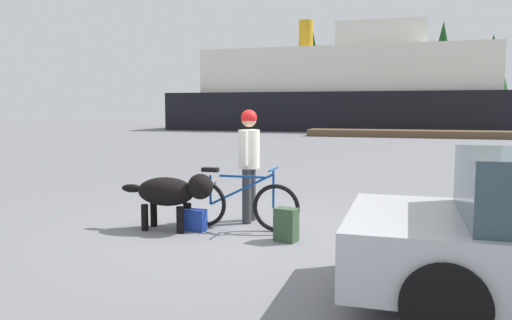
{
  "coord_description": "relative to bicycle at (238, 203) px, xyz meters",
  "views": [
    {
      "loc": [
        2.18,
        -6.56,
        1.72
      ],
      "look_at": [
        -0.06,
        0.87,
        0.91
      ],
      "focal_mm": 35.18,
      "sensor_mm": 36.0,
      "label": 1
    }
  ],
  "objects": [
    {
      "name": "person_cyclist",
      "position": [
        0.01,
        0.48,
        0.65
      ],
      "size": [
        0.32,
        0.53,
        1.69
      ],
      "color": "#333338",
      "rests_on": "ground_plane"
    },
    {
      "name": "dog",
      "position": [
        -0.87,
        -0.32,
        0.17
      ],
      "size": [
        1.4,
        0.47,
        0.82
      ],
      "color": "black",
      "rests_on": "ground_plane"
    },
    {
      "name": "ferry_boat",
      "position": [
        -2.25,
        32.44,
        2.56
      ],
      "size": [
        26.09,
        8.93,
        8.41
      ],
      "color": "black",
      "rests_on": "ground_plane"
    },
    {
      "name": "pine_tree_far_left",
      "position": [
        -8.42,
        51.24,
        5.9
      ],
      "size": [
        3.58,
        3.58,
        10.36
      ],
      "color": "#4C331E",
      "rests_on": "ground_plane"
    },
    {
      "name": "ground_plane",
      "position": [
        0.08,
        -0.06,
        -0.37
      ],
      "size": [
        160.0,
        160.0,
        0.0
      ],
      "primitive_type": "plane",
      "color": "slate"
    },
    {
      "name": "handbag_pannier",
      "position": [
        -0.56,
        -0.26,
        -0.22
      ],
      "size": [
        0.33,
        0.19,
        0.3
      ],
      "primitive_type": "cube",
      "rotation": [
        0.0,
        0.0,
        -0.03
      ],
      "color": "navy",
      "rests_on": "ground_plane"
    },
    {
      "name": "pine_tree_mid_back",
      "position": [
        6.0,
        57.84,
        7.3
      ],
      "size": [
        3.73,
        3.73,
        11.9
      ],
      "color": "#4C331E",
      "rests_on": "ground_plane"
    },
    {
      "name": "backpack",
      "position": [
        0.8,
        -0.44,
        -0.15
      ],
      "size": [
        0.32,
        0.26,
        0.43
      ],
      "primitive_type": "cube",
      "rotation": [
        0.0,
        0.0,
        -0.23
      ],
      "color": "#334C33",
      "rests_on": "ground_plane"
    },
    {
      "name": "dock_pier",
      "position": [
        4.22,
        23.81,
        -0.17
      ],
      "size": [
        15.4,
        2.05,
        0.4
      ],
      "primitive_type": "cube",
      "color": "brown",
      "rests_on": "ground_plane"
    },
    {
      "name": "bicycle",
      "position": [
        0.0,
        0.0,
        0.0
      ],
      "size": [
        1.75,
        0.44,
        0.89
      ],
      "color": "black",
      "rests_on": "ground_plane"
    },
    {
      "name": "pine_tree_far_right",
      "position": [
        10.76,
        52.73,
        5.76
      ],
      "size": [
        3.64,
        3.64,
        9.45
      ],
      "color": "#4C331E",
      "rests_on": "ground_plane"
    },
    {
      "name": "pine_tree_center",
      "position": [
        -3.38,
        52.52,
        5.58
      ],
      "size": [
        3.27,
        3.27,
        9.56
      ],
      "color": "#4C331E",
      "rests_on": "ground_plane"
    }
  ]
}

